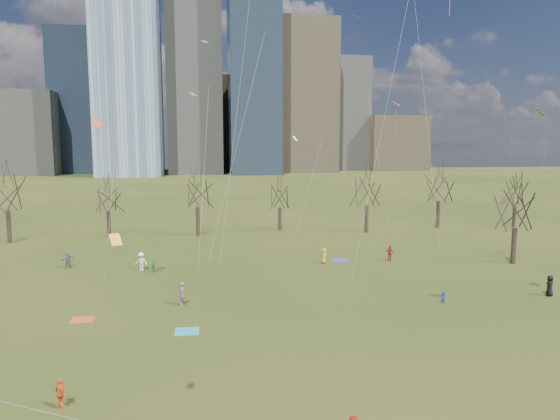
{
  "coord_description": "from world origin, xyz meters",
  "views": [
    {
      "loc": [
        -6.65,
        -29.1,
        12.29
      ],
      "look_at": [
        0.0,
        12.0,
        7.0
      ],
      "focal_mm": 32.0,
      "sensor_mm": 36.0,
      "label": 1
    }
  ],
  "objects": [
    {
      "name": "ground",
      "position": [
        0.0,
        0.0,
        0.0
      ],
      "size": [
        500.0,
        500.0,
        0.0
      ],
      "primitive_type": "plane",
      "color": "black",
      "rests_on": "ground"
    },
    {
      "name": "downtown_skyline",
      "position": [
        -2.43,
        210.64,
        39.01
      ],
      "size": [
        212.5,
        78.0,
        118.0
      ],
      "color": "slate",
      "rests_on": "ground"
    },
    {
      "name": "bare_tree_row",
      "position": [
        -0.09,
        37.22,
        6.12
      ],
      "size": [
        113.04,
        29.8,
        9.5
      ],
      "color": "black",
      "rests_on": "ground"
    },
    {
      "name": "blanket_teal",
      "position": [
        -7.68,
        3.56,
        0.01
      ],
      "size": [
        1.6,
        1.5,
        0.03
      ],
      "primitive_type": "cube",
      "color": "teal",
      "rests_on": "ground"
    },
    {
      "name": "blanket_navy",
      "position": [
        8.31,
        22.32,
        0.01
      ],
      "size": [
        1.6,
        1.5,
        0.03
      ],
      "primitive_type": "cube",
      "color": "#2732B6",
      "rests_on": "ground"
    },
    {
      "name": "blanket_crimson",
      "position": [
        -15.11,
        7.04,
        0.01
      ],
      "size": [
        1.6,
        1.5,
        0.03
      ],
      "primitive_type": "cube",
      "color": "#AC3C22",
      "rests_on": "ground"
    },
    {
      "name": "person_4",
      "position": [
        -13.32,
        -5.51,
        0.73
      ],
      "size": [
        0.85,
        0.86,
        1.46
      ],
      "primitive_type": "imported",
      "rotation": [
        0.0,
        0.0,
        2.33
      ],
      "color": "#F45C1B",
      "rests_on": "ground"
    },
    {
      "name": "person_6",
      "position": [
        21.82,
        6.92,
        0.88
      ],
      "size": [
        0.88,
        1.02,
        1.75
      ],
      "primitive_type": "imported",
      "rotation": [
        0.0,
        0.0,
        4.24
      ],
      "color": "black",
      "rests_on": "ground"
    },
    {
      "name": "person_7",
      "position": [
        -8.19,
        9.35,
        0.91
      ],
      "size": [
        0.52,
        0.72,
        1.82
      ],
      "primitive_type": "imported",
      "rotation": [
        0.0,
        0.0,
        4.84
      ],
      "color": "#8D4C98",
      "rests_on": "ground"
    },
    {
      "name": "person_8",
      "position": [
        12.21,
        6.51,
        0.46
      ],
      "size": [
        0.56,
        0.56,
        0.92
      ],
      "primitive_type": "imported",
      "rotation": [
        0.0,
        0.0,
        5.48
      ],
      "color": "#2A41B8",
      "rests_on": "ground"
    },
    {
      "name": "person_9",
      "position": [
        -12.56,
        21.15,
        0.92
      ],
      "size": [
        1.33,
        0.98,
        1.84
      ],
      "primitive_type": "imported",
      "rotation": [
        0.0,
        0.0,
        6.01
      ],
      "color": "white",
      "rests_on": "ground"
    },
    {
      "name": "person_10",
      "position": [
        13.65,
        21.51,
        0.8
      ],
      "size": [
        0.97,
        0.5,
        1.6
      ],
      "primitive_type": "imported",
      "rotation": [
        0.0,
        0.0,
        6.17
      ],
      "color": "#A81818",
      "rests_on": "ground"
    },
    {
      "name": "person_11",
      "position": [
        -20.02,
        23.37,
        0.9
      ],
      "size": [
        1.64,
        1.45,
        1.8
      ],
      "primitive_type": "imported",
      "rotation": [
        0.0,
        0.0,
        0.67
      ],
      "color": "#5C5C60",
      "rests_on": "ground"
    },
    {
      "name": "person_12",
      "position": [
        6.19,
        21.12,
        0.83
      ],
      "size": [
        0.53,
        0.82,
        1.67
      ],
      "primitive_type": "imported",
      "rotation": [
        0.0,
        0.0,
        1.57
      ],
      "color": "orange",
      "rests_on": "ground"
    },
    {
      "name": "person_13",
      "position": [
        -11.32,
        20.53,
        0.81
      ],
      "size": [
        0.53,
        0.67,
        1.62
      ],
      "primitive_type": "imported",
      "rotation": [
        0.0,
        0.0,
        1.85
      ],
      "color": "#197437",
      "rests_on": "ground"
    },
    {
      "name": "kites_airborne",
      "position": [
        -0.0,
        10.81,
        13.14
      ],
      "size": [
        55.81,
        48.92,
        37.11
      ],
      "color": "#DE4912",
      "rests_on": "ground"
    }
  ]
}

